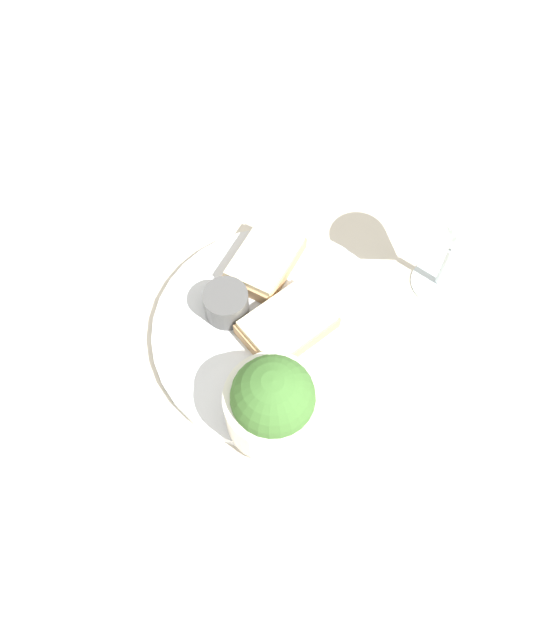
{
  "coord_description": "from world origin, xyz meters",
  "views": [
    {
      "loc": [
        -0.21,
        -0.25,
        0.65
      ],
      "look_at": [
        0.0,
        0.0,
        0.03
      ],
      "focal_mm": 35.0,
      "sensor_mm": 36.0,
      "label": 1
    }
  ],
  "objects_px": {
    "salad_bowl": "(273,402)",
    "wine_glass": "(459,233)",
    "cheese_toast_far": "(265,260)",
    "cheese_toast_near": "(287,324)",
    "sauce_ramekin": "(226,302)"
  },
  "relations": [
    {
      "from": "cheese_toast_far",
      "to": "wine_glass",
      "type": "height_order",
      "value": "wine_glass"
    },
    {
      "from": "salad_bowl",
      "to": "wine_glass",
      "type": "relative_size",
      "value": 0.69
    },
    {
      "from": "sauce_ramekin",
      "to": "cheese_toast_near",
      "type": "distance_m",
      "value": 0.07
    },
    {
      "from": "salad_bowl",
      "to": "sauce_ramekin",
      "type": "relative_size",
      "value": 1.98
    },
    {
      "from": "sauce_ramekin",
      "to": "cheese_toast_far",
      "type": "xyz_separation_m",
      "value": [
        0.07,
        0.02,
        -0.01
      ]
    },
    {
      "from": "salad_bowl",
      "to": "sauce_ramekin",
      "type": "xyz_separation_m",
      "value": [
        0.04,
        0.13,
        -0.02
      ]
    },
    {
      "from": "salad_bowl",
      "to": "cheese_toast_far",
      "type": "distance_m",
      "value": 0.19
    },
    {
      "from": "salad_bowl",
      "to": "cheese_toast_near",
      "type": "height_order",
      "value": "salad_bowl"
    },
    {
      "from": "sauce_ramekin",
      "to": "cheese_toast_far",
      "type": "relative_size",
      "value": 0.45
    },
    {
      "from": "salad_bowl",
      "to": "cheese_toast_near",
      "type": "xyz_separation_m",
      "value": [
        0.08,
        0.07,
        -0.03
      ]
    },
    {
      "from": "salad_bowl",
      "to": "cheese_toast_far",
      "type": "height_order",
      "value": "salad_bowl"
    },
    {
      "from": "wine_glass",
      "to": "cheese_toast_far",
      "type": "bearing_deg",
      "value": 135.62
    },
    {
      "from": "cheese_toast_near",
      "to": "cheese_toast_far",
      "type": "xyz_separation_m",
      "value": [
        0.04,
        0.08,
        0.0
      ]
    },
    {
      "from": "salad_bowl",
      "to": "cheese_toast_far",
      "type": "xyz_separation_m",
      "value": [
        0.12,
        0.15,
        -0.03
      ]
    },
    {
      "from": "sauce_ramekin",
      "to": "cheese_toast_far",
      "type": "bearing_deg",
      "value": 15.13
    }
  ]
}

